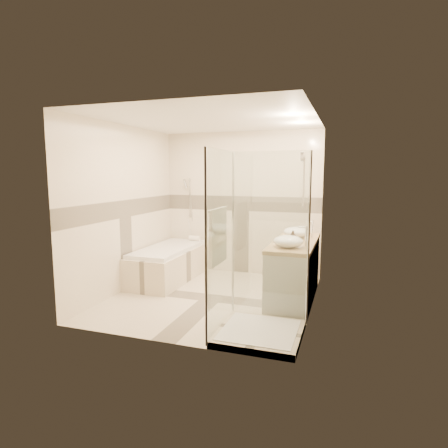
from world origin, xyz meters
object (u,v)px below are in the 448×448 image
(amenity_bottle_b, at_px, (293,236))
(bathtub, at_px, (168,262))
(vessel_sink_far, at_px, (288,241))
(amenity_bottle_a, at_px, (292,238))
(vanity, at_px, (294,271))
(shower_enclosure, at_px, (251,290))
(vessel_sink_near, at_px, (297,232))

(amenity_bottle_b, bearing_deg, bathtub, 169.19)
(vessel_sink_far, xyz_separation_m, amenity_bottle_a, (0.00, 0.31, -0.01))
(vanity, bearing_deg, amenity_bottle_b, -109.35)
(shower_enclosure, xyz_separation_m, vessel_sink_near, (0.27, 1.60, 0.42))
(shower_enclosure, distance_m, amenity_bottle_a, 1.21)
(vessel_sink_near, xyz_separation_m, vessel_sink_far, (0.00, -0.79, -0.00))
(shower_enclosure, bearing_deg, vanity, 77.03)
(shower_enclosure, bearing_deg, bathtub, 138.90)
(bathtub, relative_size, amenity_bottle_b, 11.13)
(vanity, relative_size, vessel_sink_near, 4.24)
(vanity, xyz_separation_m, vessel_sink_far, (-0.02, -0.47, 0.50))
(vessel_sink_near, relative_size, vessel_sink_far, 1.00)
(bathtub, xyz_separation_m, amenity_bottle_a, (2.13, -0.51, 0.61))
(bathtub, bearing_deg, vessel_sink_far, -20.99)
(shower_enclosure, bearing_deg, amenity_bottle_b, 77.33)
(shower_enclosure, relative_size, vessel_sink_far, 5.34)
(amenity_bottle_b, bearing_deg, shower_enclosure, -102.67)
(vanity, relative_size, shower_enclosure, 0.79)
(vanity, height_order, amenity_bottle_a, amenity_bottle_a)
(bathtub, relative_size, amenity_bottle_a, 12.31)
(bathtub, xyz_separation_m, vessel_sink_near, (2.13, -0.02, 0.62))
(bathtub, bearing_deg, amenity_bottle_a, -13.51)
(vessel_sink_near, relative_size, amenity_bottle_b, 2.50)
(amenity_bottle_a, distance_m, amenity_bottle_b, 0.10)
(shower_enclosure, height_order, amenity_bottle_a, shower_enclosure)
(amenity_bottle_a, height_order, amenity_bottle_b, amenity_bottle_b)
(shower_enclosure, relative_size, amenity_bottle_a, 14.77)
(vanity, height_order, vessel_sink_near, vessel_sink_near)
(vanity, xyz_separation_m, shower_enclosure, (-0.29, -1.27, 0.08))
(bathtub, bearing_deg, amenity_bottle_b, -10.81)
(vessel_sink_near, xyz_separation_m, amenity_bottle_a, (0.00, -0.49, -0.01))
(vessel_sink_far, height_order, amenity_bottle_a, vessel_sink_far)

